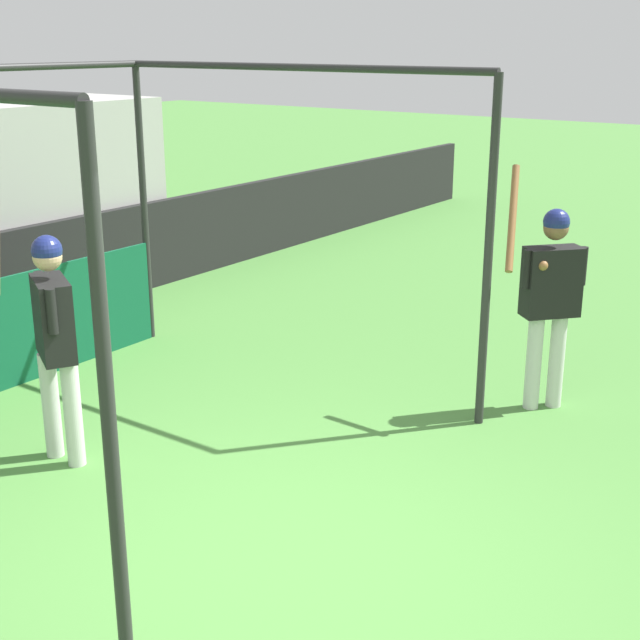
{
  "coord_description": "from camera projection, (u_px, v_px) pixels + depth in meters",
  "views": [
    {
      "loc": [
        -3.66,
        -2.88,
        3.01
      ],
      "look_at": [
        1.66,
        0.93,
        0.94
      ],
      "focal_mm": 50.0,
      "sensor_mm": 36.0,
      "label": 1
    }
  ],
  "objects": [
    {
      "name": "ground_plane",
      "position": [
        285.0,
        563.0,
        5.34
      ],
      "size": [
        60.0,
        60.0,
        0.0
      ],
      "primitive_type": "plane",
      "color": "#477F38"
    },
    {
      "name": "player_waiting",
      "position": [
        550.0,
        291.0,
        7.31
      ],
      "size": [
        0.79,
        0.64,
        2.04
      ],
      "rotation": [
        0.0,
        0.0,
        2.41
      ],
      "color": "silver",
      "rests_on": "ground"
    },
    {
      "name": "batting_cage",
      "position": [
        36.0,
        273.0,
        7.14
      ],
      "size": [
        3.9,
        3.87,
        2.81
      ],
      "color": "#282828",
      "rests_on": "ground"
    },
    {
      "name": "player_batter",
      "position": [
        53.0,
        328.0,
        6.35
      ],
      "size": [
        0.61,
        0.98,
        1.88
      ],
      "rotation": [
        0.0,
        0.0,
        1.06
      ],
      "color": "silver",
      "rests_on": "ground"
    }
  ]
}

